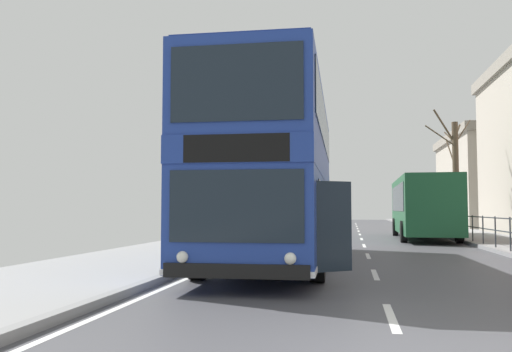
{
  "coord_description": "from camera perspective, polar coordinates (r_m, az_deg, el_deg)",
  "views": [
    {
      "loc": [
        -0.53,
        -4.97,
        1.47
      ],
      "look_at": [
        -2.98,
        8.88,
        2.34
      ],
      "focal_mm": 37.48,
      "sensor_mm": 36.0,
      "label": 1
    }
  ],
  "objects": [
    {
      "name": "double_decker_bus_main",
      "position": [
        14.55,
        2.25,
        0.01
      ],
      "size": [
        3.44,
        11.69,
        4.53
      ],
      "color": "navy",
      "rests_on": "ground"
    },
    {
      "name": "background_bus_far_lane",
      "position": [
        27.69,
        17.36,
        -3.07
      ],
      "size": [
        2.75,
        10.09,
        2.96
      ],
      "color": "#19512D",
      "rests_on": "ground"
    },
    {
      "name": "bare_tree_far_00",
      "position": [
        31.99,
        20.5,
        0.34
      ],
      "size": [
        2.82,
        1.89,
        6.99
      ],
      "color": "#4C3D2D",
      "rests_on": "ground"
    }
  ]
}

